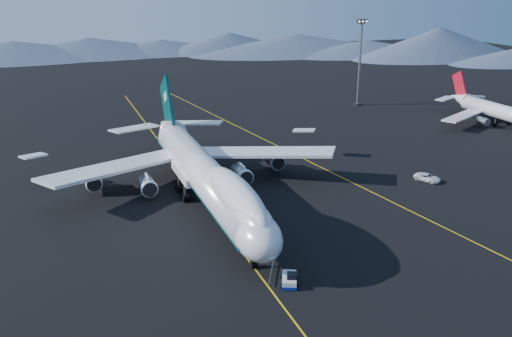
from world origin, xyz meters
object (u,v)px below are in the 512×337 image
object	(u,v)px
second_jet	(504,113)
service_van	(427,178)
floodlight_mast	(360,62)
pushback_tug	(289,280)
boeing_747	(205,174)

from	to	relation	value
second_jet	service_van	distance (m)	57.79
second_jet	service_van	bearing A→B (deg)	-138.64
service_van	floodlight_mast	size ratio (longest dim) A/B	0.20
floodlight_mast	service_van	bearing A→B (deg)	-108.71
pushback_tug	second_jet	xyz separation A→B (m)	(91.51, 60.51, 3.38)
second_jet	floodlight_mast	world-z (taller)	floodlight_mast
boeing_747	pushback_tug	xyz separation A→B (m)	(3.00, -32.48, -5.26)
second_jet	floodlight_mast	distance (m)	47.47
pushback_tug	boeing_747	bearing A→B (deg)	118.43
boeing_747	floodlight_mast	world-z (taller)	floodlight_mast
boeing_747	floodlight_mast	bearing A→B (deg)	43.85
boeing_747	floodlight_mast	distance (m)	98.11
service_van	floodlight_mast	distance (m)	76.57
floodlight_mast	second_jet	bearing A→B (deg)	-58.85
second_jet	floodlight_mast	size ratio (longest dim) A/B	1.65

